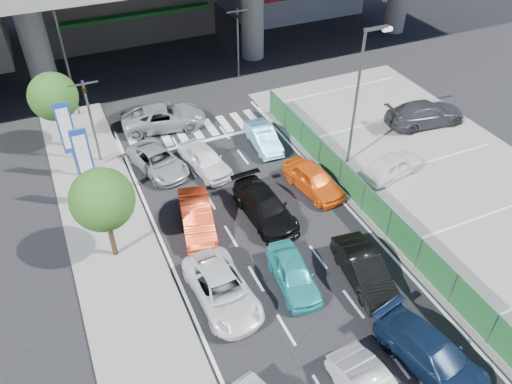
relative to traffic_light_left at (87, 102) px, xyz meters
name	(u,v)px	position (x,y,z in m)	size (l,w,h in m)	color
ground	(288,268)	(6.20, -12.00, -3.94)	(120.00, 120.00, 0.00)	black
parking_lot	(447,183)	(17.20, -10.00, -3.91)	(12.00, 28.00, 0.06)	slate
sidewalk_left	(116,254)	(-0.80, -8.00, -3.88)	(4.00, 30.00, 0.12)	slate
fence_run	(375,209)	(11.50, -11.00, -3.04)	(0.16, 22.00, 1.80)	#1C5328
traffic_light_left	(87,102)	(0.00, 0.00, 0.00)	(1.60, 1.24, 5.20)	#595B60
traffic_light_right	(237,26)	(11.70, 7.00, 0.00)	(1.60, 1.24, 5.20)	#595B60
street_lamp_right	(360,88)	(13.37, -6.00, 0.83)	(1.65, 0.22, 8.00)	#595B60
street_lamp_left	(66,47)	(-0.13, 6.00, 0.83)	(1.65, 0.22, 8.00)	#595B60
signboard_near	(84,158)	(-1.00, -4.01, -0.87)	(0.80, 0.14, 4.70)	#595B60
signboard_far	(67,130)	(-1.40, -1.01, -0.87)	(0.80, 0.14, 4.70)	#595B60
tree_near	(102,200)	(-0.80, -8.00, -0.55)	(2.80, 2.80, 4.80)	#382314
tree_far	(53,97)	(-1.60, 2.50, -0.55)	(2.80, 2.80, 4.80)	#382314
minivan_navy_back	(432,354)	(8.82, -18.62, -3.25)	(1.93, 4.76, 1.38)	#0D1B32
sedan_white_mid_left	(222,290)	(2.83, -12.51, -3.28)	(2.17, 4.71, 1.31)	white
taxi_teal_mid	(294,274)	(5.98, -12.94, -3.29)	(1.53, 3.80, 1.29)	teal
hatch_black_mid_right	(365,270)	(8.90, -14.04, -3.25)	(1.46, 4.19, 1.38)	black
taxi_orange_left	(197,216)	(3.34, -7.70, -3.25)	(1.46, 4.19, 1.38)	#F4421B
sedan_black_mid	(265,207)	(6.71, -8.40, -3.25)	(1.93, 4.76, 1.38)	black
taxi_orange_right	(314,180)	(10.06, -7.43, -3.25)	(1.63, 4.05, 1.38)	orange
wagon_silver_front_left	(158,161)	(2.89, -2.18, -3.32)	(2.04, 4.43, 1.23)	#93959A
sedan_white_front_mid	(205,160)	(5.36, -3.28, -3.25)	(1.63, 4.05, 1.38)	white
kei_truck_front_right	(263,137)	(9.40, -2.41, -3.32)	(1.31, 3.75, 1.24)	#72CFF7
crossing_wagon_silver	(164,117)	(4.52, 2.21, -3.20)	(2.46, 5.33, 1.48)	#96999C
parked_sedan_white	(393,165)	(14.71, -8.14, -3.20)	(1.59, 3.94, 1.34)	white
parked_sedan_dgrey	(425,113)	(20.01, -4.40, -3.11)	(2.14, 5.27, 1.53)	#313036
traffic_cone	(368,172)	(13.37, -7.82, -3.51)	(0.38, 0.38, 0.73)	red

